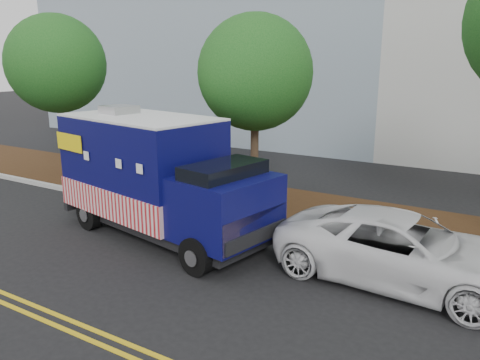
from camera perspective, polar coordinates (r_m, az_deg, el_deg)
The scene contains 10 objects.
ground at distance 12.98m, azimuth -7.50°, elevation -6.69°, with size 120.00×120.00×0.00m, color black.
curb at distance 14.00m, azimuth -3.96°, elevation -4.67°, with size 120.00×0.18×0.15m, color #9E9E99.
mulch_strip at distance 15.69m, azimuth 0.42°, elevation -2.52°, with size 120.00×4.00×0.15m, color #321D0D.
centerline_near at distance 10.21m, azimuth -23.61°, elevation -13.93°, with size 120.00×0.10×0.01m, color gold.
centerline_far at distance 10.09m, azimuth -24.79°, elevation -14.41°, with size 120.00×0.10×0.01m, color gold.
tree_a at distance 19.67m, azimuth -21.48°, elevation 13.01°, with size 3.72×3.72×6.37m.
tree_b at distance 14.99m, azimuth 1.86°, elevation 12.90°, with size 3.63×3.63×6.08m.
sign_post at distance 14.92m, azimuth -7.42°, elevation 0.94°, with size 0.06×0.06×2.40m, color #473828.
food_truck at distance 12.75m, azimuth -10.19°, elevation 0.12°, with size 6.79×3.52×3.41m.
white_car at distance 10.62m, azimuth 19.18°, elevation -8.00°, with size 2.46×5.35×1.49m, color silver.
Camera 1 is at (7.61, -9.43, 4.65)m, focal length 35.00 mm.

